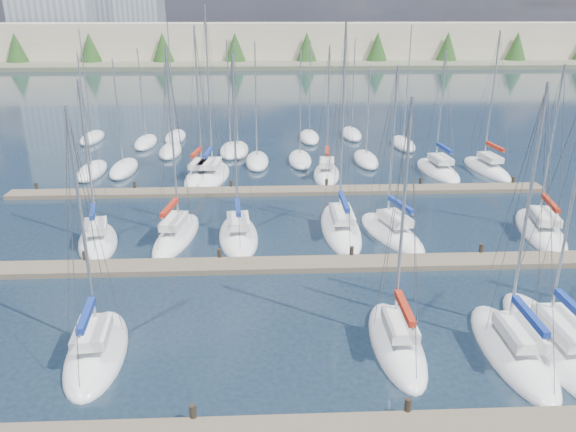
{
  "coord_description": "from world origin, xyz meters",
  "views": [
    {
      "loc": [
        -1.24,
        -13.97,
        14.61
      ],
      "look_at": [
        0.0,
        14.0,
        4.0
      ],
      "focal_mm": 35.0,
      "sensor_mm": 36.0,
      "label": 1
    }
  ],
  "objects_px": {
    "sailboat_k": "(341,228)",
    "sailboat_m": "(540,230)",
    "sailboat_e": "(512,350)",
    "sailboat_i": "(177,236)",
    "sailboat_j": "(238,235)",
    "sailboat_h": "(98,241)",
    "sailboat_c": "(97,351)",
    "sailboat_d": "(396,343)",
    "sailboat_o": "(211,175)",
    "sailboat_q": "(438,170)",
    "sailboat_r": "(487,168)",
    "sailboat_n": "(200,175)",
    "sailboat_f": "(555,344)",
    "sailboat_l": "(391,233)",
    "sailboat_p": "(326,174)"
  },
  "relations": [
    {
      "from": "sailboat_k",
      "to": "sailboat_m",
      "type": "distance_m",
      "value": 13.57
    },
    {
      "from": "sailboat_e",
      "to": "sailboat_k",
      "type": "height_order",
      "value": "sailboat_k"
    },
    {
      "from": "sailboat_i",
      "to": "sailboat_k",
      "type": "xyz_separation_m",
      "value": [
        11.09,
        0.93,
        -0.01
      ]
    },
    {
      "from": "sailboat_j",
      "to": "sailboat_h",
      "type": "bearing_deg",
      "value": 179.17
    },
    {
      "from": "sailboat_k",
      "to": "sailboat_h",
      "type": "bearing_deg",
      "value": -173.71
    },
    {
      "from": "sailboat_k",
      "to": "sailboat_c",
      "type": "bearing_deg",
      "value": -131.58
    },
    {
      "from": "sailboat_e",
      "to": "sailboat_j",
      "type": "bearing_deg",
      "value": 132.98
    },
    {
      "from": "sailboat_d",
      "to": "sailboat_i",
      "type": "bearing_deg",
      "value": 132.16
    },
    {
      "from": "sailboat_i",
      "to": "sailboat_c",
      "type": "bearing_deg",
      "value": -88.71
    },
    {
      "from": "sailboat_o",
      "to": "sailboat_k",
      "type": "distance_m",
      "value": 16.52
    },
    {
      "from": "sailboat_q",
      "to": "sailboat_c",
      "type": "bearing_deg",
      "value": -135.49
    },
    {
      "from": "sailboat_r",
      "to": "sailboat_k",
      "type": "xyz_separation_m",
      "value": [
        -15.61,
        -14.13,
        -0.0
      ]
    },
    {
      "from": "sailboat_c",
      "to": "sailboat_e",
      "type": "bearing_deg",
      "value": -7.39
    },
    {
      "from": "sailboat_o",
      "to": "sailboat_n",
      "type": "distance_m",
      "value": 0.98
    },
    {
      "from": "sailboat_o",
      "to": "sailboat_m",
      "type": "bearing_deg",
      "value": -25.85
    },
    {
      "from": "sailboat_q",
      "to": "sailboat_e",
      "type": "bearing_deg",
      "value": -105.46
    },
    {
      "from": "sailboat_r",
      "to": "sailboat_i",
      "type": "xyz_separation_m",
      "value": [
        -26.7,
        -15.06,
        0.0
      ]
    },
    {
      "from": "sailboat_f",
      "to": "sailboat_d",
      "type": "relative_size",
      "value": 1.15
    },
    {
      "from": "sailboat_d",
      "to": "sailboat_q",
      "type": "relative_size",
      "value": 1.03
    },
    {
      "from": "sailboat_h",
      "to": "sailboat_n",
      "type": "bearing_deg",
      "value": 57.77
    },
    {
      "from": "sailboat_r",
      "to": "sailboat_f",
      "type": "relative_size",
      "value": 0.97
    },
    {
      "from": "sailboat_l",
      "to": "sailboat_n",
      "type": "bearing_deg",
      "value": 119.62
    },
    {
      "from": "sailboat_h",
      "to": "sailboat_d",
      "type": "bearing_deg",
      "value": -49.54
    },
    {
      "from": "sailboat_d",
      "to": "sailboat_q",
      "type": "height_order",
      "value": "sailboat_d"
    },
    {
      "from": "sailboat_q",
      "to": "sailboat_n",
      "type": "bearing_deg",
      "value": 176.55
    },
    {
      "from": "sailboat_h",
      "to": "sailboat_q",
      "type": "bearing_deg",
      "value": 16.78
    },
    {
      "from": "sailboat_p",
      "to": "sailboat_j",
      "type": "relative_size",
      "value": 0.96
    },
    {
      "from": "sailboat_j",
      "to": "sailboat_f",
      "type": "bearing_deg",
      "value": -46.29
    },
    {
      "from": "sailboat_i",
      "to": "sailboat_m",
      "type": "xyz_separation_m",
      "value": [
        24.61,
        -0.15,
        -0.02
      ]
    },
    {
      "from": "sailboat_c",
      "to": "sailboat_e",
      "type": "xyz_separation_m",
      "value": [
        18.47,
        -0.73,
        0.0
      ]
    },
    {
      "from": "sailboat_p",
      "to": "sailboat_o",
      "type": "xyz_separation_m",
      "value": [
        -10.39,
        0.16,
        -0.0
      ]
    },
    {
      "from": "sailboat_d",
      "to": "sailboat_n",
      "type": "relative_size",
      "value": 0.87
    },
    {
      "from": "sailboat_h",
      "to": "sailboat_k",
      "type": "relative_size",
      "value": 0.78
    },
    {
      "from": "sailboat_r",
      "to": "sailboat_e",
      "type": "distance_m",
      "value": 30.62
    },
    {
      "from": "sailboat_p",
      "to": "sailboat_m",
      "type": "xyz_separation_m",
      "value": [
        13.08,
        -14.1,
        -0.01
      ]
    },
    {
      "from": "sailboat_o",
      "to": "sailboat_j",
      "type": "bearing_deg",
      "value": -72.82
    },
    {
      "from": "sailboat_o",
      "to": "sailboat_p",
      "type": "bearing_deg",
      "value": 4.56
    },
    {
      "from": "sailboat_o",
      "to": "sailboat_f",
      "type": "bearing_deg",
      "value": -51.77
    },
    {
      "from": "sailboat_j",
      "to": "sailboat_n",
      "type": "relative_size",
      "value": 0.92
    },
    {
      "from": "sailboat_r",
      "to": "sailboat_p",
      "type": "height_order",
      "value": "sailboat_r"
    },
    {
      "from": "sailboat_n",
      "to": "sailboat_i",
      "type": "bearing_deg",
      "value": -82.1
    },
    {
      "from": "sailboat_h",
      "to": "sailboat_k",
      "type": "height_order",
      "value": "sailboat_k"
    },
    {
      "from": "sailboat_e",
      "to": "sailboat_q",
      "type": "bearing_deg",
      "value": 80.07
    },
    {
      "from": "sailboat_j",
      "to": "sailboat_d",
      "type": "distance_m",
      "value": 15.07
    },
    {
      "from": "sailboat_r",
      "to": "sailboat_d",
      "type": "height_order",
      "value": "sailboat_r"
    },
    {
      "from": "sailboat_k",
      "to": "sailboat_q",
      "type": "distance_m",
      "value": 17.57
    },
    {
      "from": "sailboat_f",
      "to": "sailboat_n",
      "type": "height_order",
      "value": "sailboat_n"
    },
    {
      "from": "sailboat_e",
      "to": "sailboat_q",
      "type": "distance_m",
      "value": 29.09
    },
    {
      "from": "sailboat_c",
      "to": "sailboat_k",
      "type": "distance_m",
      "value": 19.02
    },
    {
      "from": "sailboat_h",
      "to": "sailboat_j",
      "type": "xyz_separation_m",
      "value": [
        9.09,
        0.55,
        0.0
      ]
    }
  ]
}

